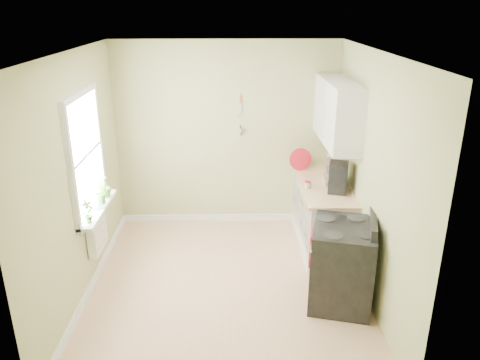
{
  "coord_description": "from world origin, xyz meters",
  "views": [
    {
      "loc": [
        0.07,
        -4.76,
        3.15
      ],
      "look_at": [
        0.17,
        0.55,
        1.14
      ],
      "focal_mm": 35.0,
      "sensor_mm": 36.0,
      "label": 1
    }
  ],
  "objects_px": {
    "stove": "(342,264)",
    "coffee_maker": "(338,178)",
    "stand_mixer": "(332,171)",
    "kettle": "(299,161)"
  },
  "relations": [
    {
      "from": "stove",
      "to": "coffee_maker",
      "type": "bearing_deg",
      "value": 82.99
    },
    {
      "from": "stove",
      "to": "kettle",
      "type": "distance_m",
      "value": 2.1
    },
    {
      "from": "kettle",
      "to": "stand_mixer",
      "type": "bearing_deg",
      "value": -62.68
    },
    {
      "from": "kettle",
      "to": "coffee_maker",
      "type": "relative_size",
      "value": 0.45
    },
    {
      "from": "stove",
      "to": "coffee_maker",
      "type": "height_order",
      "value": "coffee_maker"
    },
    {
      "from": "stand_mixer",
      "to": "coffee_maker",
      "type": "xyz_separation_m",
      "value": [
        0.01,
        -0.33,
        0.02
      ]
    },
    {
      "from": "kettle",
      "to": "stove",
      "type": "bearing_deg",
      "value": -83.56
    },
    {
      "from": "stand_mixer",
      "to": "kettle",
      "type": "height_order",
      "value": "stand_mixer"
    },
    {
      "from": "stand_mixer",
      "to": "kettle",
      "type": "xyz_separation_m",
      "value": [
        -0.35,
        0.67,
        -0.07
      ]
    },
    {
      "from": "stove",
      "to": "kettle",
      "type": "bearing_deg",
      "value": 96.44
    }
  ]
}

